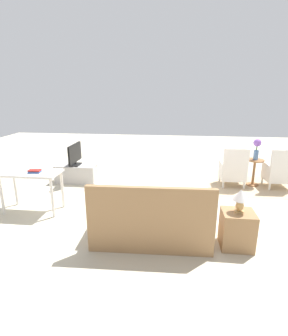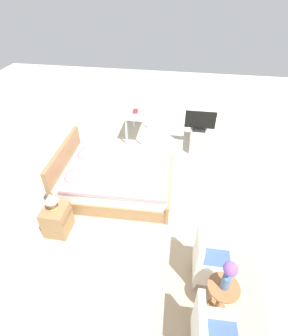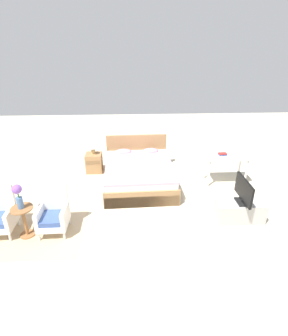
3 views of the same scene
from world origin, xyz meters
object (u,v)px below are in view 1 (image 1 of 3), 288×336
object	(u,v)px
side_table	(254,169)
table_lamp	(241,198)
flower_vase	(257,147)
book_stack	(35,171)
tv_stand	(76,174)
vanity_desk	(31,178)
armchair_by_window_right	(233,170)
nightstand	(237,229)
tv_flatscreen	(75,154)
bed	(154,203)
armchair_by_window_left	(279,172)

from	to	relation	value
side_table	table_lamp	xyz separation A→B (m)	(0.95, 2.67, 0.36)
flower_vase	book_stack	distance (m)	4.70
tv_stand	vanity_desk	bearing A→B (deg)	82.76
flower_vase	tv_stand	size ratio (longest dim) A/B	0.50
armchair_by_window_right	flower_vase	size ratio (longest dim) A/B	1.93
armchair_by_window_right	flower_vase	world-z (taller)	flower_vase
nightstand	tv_stand	bearing A→B (deg)	-36.42
armchair_by_window_right	nightstand	world-z (taller)	armchair_by_window_right
tv_flatscreen	tv_stand	bearing A→B (deg)	-179.57
bed	tv_stand	distance (m)	2.62
bed	vanity_desk	size ratio (longest dim) A/B	2.17
tv_stand	nightstand	bearing A→B (deg)	143.58
flower_vase	nightstand	xyz separation A→B (m)	(0.95, 2.66, -0.64)
table_lamp	tv_flatscreen	xyz separation A→B (m)	(3.24, -2.39, -0.06)
table_lamp	tv_flatscreen	world-z (taller)	tv_flatscreen
bed	flower_vase	bearing A→B (deg)	-138.14
tv_stand	tv_flatscreen	distance (m)	0.48
table_lamp	book_stack	world-z (taller)	table_lamp
bed	nightstand	distance (m)	1.42
table_lamp	armchair_by_window_right	bearing A→B (deg)	-100.06
table_lamp	vanity_desk	bearing A→B (deg)	-12.72
book_stack	bed	bearing A→B (deg)	179.24
bed	nightstand	world-z (taller)	bed
tv_stand	tv_flatscreen	bearing A→B (deg)	0.43
flower_vase	book_stack	xyz separation A→B (m)	(4.29, 1.92, -0.13)
armchair_by_window_left	table_lamp	xyz separation A→B (m)	(1.45, 2.53, 0.37)
armchair_by_window_right	book_stack	bearing A→B (deg)	25.35
side_table	tv_flatscreen	xyz separation A→B (m)	(4.19, 0.28, 0.30)
table_lamp	vanity_desk	size ratio (longest dim) A/B	0.32
armchair_by_window_right	side_table	xyz separation A→B (m)	(-0.50, -0.13, 0.01)
vanity_desk	book_stack	size ratio (longest dim) A/B	4.87
tv_flatscreen	armchair_by_window_left	bearing A→B (deg)	-178.23
armchair_by_window_right	tv_stand	bearing A→B (deg)	2.25
flower_vase	vanity_desk	bearing A→B (deg)	23.27
armchair_by_window_left	table_lamp	size ratio (longest dim) A/B	2.79
nightstand	tv_stand	world-z (taller)	nightstand
armchair_by_window_right	vanity_desk	bearing A→B (deg)	24.30
armchair_by_window_right	flower_vase	xyz separation A→B (m)	(-0.50, -0.13, 0.53)
table_lamp	side_table	bearing A→B (deg)	-109.59
armchair_by_window_left	book_stack	bearing A→B (deg)	20.54
table_lamp	flower_vase	bearing A→B (deg)	-109.59
armchair_by_window_right	vanity_desk	world-z (taller)	armchair_by_window_right
armchair_by_window_right	tv_flatscreen	xyz separation A→B (m)	(3.69, 0.15, 0.31)
armchair_by_window_right	book_stack	xyz separation A→B (m)	(3.79, 1.79, 0.39)
tv_flatscreen	bed	bearing A→B (deg)	140.17
side_table	tv_stand	distance (m)	4.20
table_lamp	tv_stand	world-z (taller)	table_lamp
side_table	tv_stand	world-z (taller)	side_table
flower_vase	vanity_desk	distance (m)	4.79
tv_flatscreen	book_stack	distance (m)	1.65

